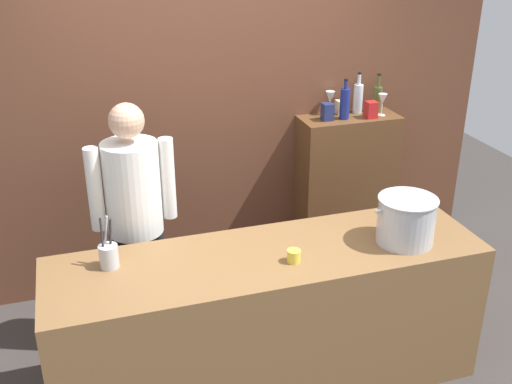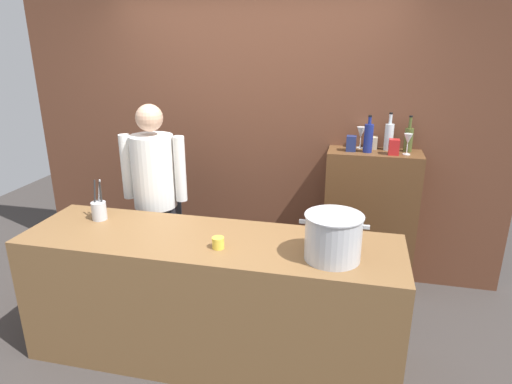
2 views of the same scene
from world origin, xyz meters
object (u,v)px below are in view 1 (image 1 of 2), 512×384
at_px(chef, 135,212).
at_px(utensil_crock, 109,255).
at_px(butter_jar, 294,256).
at_px(spice_tin_red, 371,110).
at_px(wine_bottle_clear, 358,98).
at_px(stockpot_large, 406,220).
at_px(wine_glass_tall, 382,100).
at_px(spice_tin_cream, 341,107).
at_px(wine_bottle_cobalt, 345,103).
at_px(spice_tin_navy, 327,112).
at_px(wine_bottle_olive, 377,98).
at_px(wine_glass_short, 330,98).

xyz_separation_m(chef, utensil_crock, (-0.20, -0.49, 0.01)).
relative_size(butter_jar, spice_tin_red, 0.61).
bearing_deg(wine_bottle_clear, stockpot_large, -104.18).
height_order(wine_glass_tall, spice_tin_cream, wine_glass_tall).
bearing_deg(butter_jar, wine_bottle_cobalt, 55.57).
xyz_separation_m(wine_bottle_clear, spice_tin_navy, (-0.30, -0.11, -0.05)).
height_order(wine_bottle_clear, spice_tin_cream, wine_bottle_clear).
height_order(wine_bottle_olive, spice_tin_navy, wine_bottle_olive).
distance_m(butter_jar, wine_bottle_clear, 1.79).
xyz_separation_m(butter_jar, wine_glass_short, (0.82, 1.41, 0.44)).
relative_size(butter_jar, wine_bottle_cobalt, 0.25).
distance_m(wine_bottle_clear, spice_tin_red, 0.17).
height_order(wine_glass_short, wine_glass_tall, wine_glass_short).
bearing_deg(utensil_crock, wine_bottle_cobalt, 29.16).
relative_size(chef, wine_bottle_olive, 5.63).
bearing_deg(wine_bottle_olive, wine_glass_short, 174.79).
bearing_deg(wine_bottle_cobalt, wine_glass_short, 114.71).
relative_size(stockpot_large, butter_jar, 5.29).
bearing_deg(wine_bottle_cobalt, wine_bottle_clear, 35.11).
xyz_separation_m(utensil_crock, wine_bottle_olive, (2.16, 1.12, 0.38)).
relative_size(butter_jar, wine_bottle_clear, 0.24).
height_order(wine_glass_short, spice_tin_red, wine_glass_short).
bearing_deg(utensil_crock, wine_bottle_clear, 29.68).
distance_m(stockpot_large, wine_bottle_cobalt, 1.31).
bearing_deg(wine_bottle_olive, spice_tin_navy, -168.95).
height_order(butter_jar, spice_tin_red, spice_tin_red).
distance_m(butter_jar, wine_bottle_cobalt, 1.61).
relative_size(chef, wine_bottle_clear, 5.34).
distance_m(wine_bottle_cobalt, spice_tin_navy, 0.14).
height_order(stockpot_large, spice_tin_navy, spice_tin_navy).
height_order(chef, spice_tin_red, chef).
relative_size(wine_bottle_clear, spice_tin_navy, 2.45).
xyz_separation_m(stockpot_large, wine_bottle_olive, (0.50, 1.35, 0.32)).
distance_m(wine_bottle_clear, spice_tin_cream, 0.14).
bearing_deg(wine_bottle_cobalt, utensil_crock, -150.84).
xyz_separation_m(utensil_crock, spice_tin_red, (2.04, 0.99, 0.34)).
relative_size(wine_glass_short, wine_glass_tall, 1.07).
bearing_deg(wine_glass_short, spice_tin_cream, -1.67).
relative_size(wine_bottle_clear, wine_bottle_cobalt, 1.03).
distance_m(butter_jar, wine_glass_tall, 1.78).
bearing_deg(chef, spice_tin_navy, -164.68).
distance_m(butter_jar, spice_tin_cream, 1.72).
relative_size(chef, spice_tin_cream, 16.20).
bearing_deg(wine_glass_short, wine_bottle_clear, -3.77).
height_order(stockpot_large, wine_bottle_olive, wine_bottle_olive).
height_order(wine_bottle_cobalt, spice_tin_navy, wine_bottle_cobalt).
bearing_deg(stockpot_large, butter_jar, -178.30).
height_order(chef, wine_bottle_cobalt, chef).
relative_size(stockpot_large, wine_glass_short, 2.22).
bearing_deg(wine_bottle_clear, chef, -160.17).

